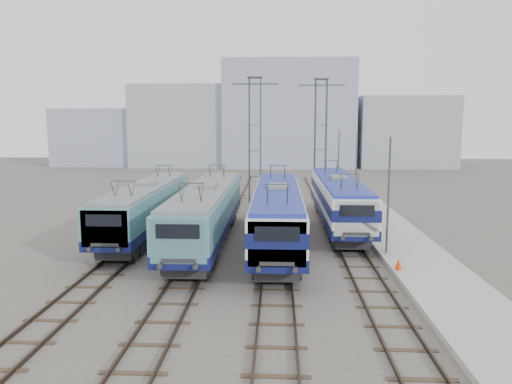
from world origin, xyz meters
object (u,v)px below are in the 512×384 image
object	(u,v)px
mast_mid	(356,176)
safety_cone	(399,264)
catenary_tower_east	(321,134)
mast_rear	(338,163)
mast_front	(388,198)
locomotive_center_left	(206,210)
locomotive_center_right	(277,211)
locomotive_far_right	(338,197)
locomotive_far_left	(147,205)
catenary_tower_west	(255,134)

from	to	relation	value
mast_mid	safety_cone	size ratio (longest dim) A/B	11.56
catenary_tower_east	mast_rear	bearing A→B (deg)	43.60
mast_front	mast_rear	size ratio (longest dim) A/B	1.00
locomotive_center_left	catenary_tower_east	bearing A→B (deg)	66.01
mast_front	locomotive_center_right	bearing A→B (deg)	161.80
locomotive_center_right	locomotive_far_right	size ratio (longest dim) A/B	1.02
locomotive_center_left	locomotive_far_left	bearing A→B (deg)	150.16
locomotive_center_left	safety_cone	size ratio (longest dim) A/B	30.34
locomotive_center_left	locomotive_far_right	world-z (taller)	locomotive_center_left
locomotive_center_left	mast_front	size ratio (longest dim) A/B	2.62
locomotive_center_left	mast_mid	world-z (taller)	mast_mid
locomotive_center_left	catenary_tower_east	world-z (taller)	catenary_tower_east
mast_front	safety_cone	xyz separation A→B (m)	(-0.10, -3.38, -2.90)
catenary_tower_east	mast_mid	distance (m)	10.69
locomotive_far_left	catenary_tower_east	world-z (taller)	catenary_tower_east
locomotive_far_left	locomotive_center_left	bearing A→B (deg)	-29.84
mast_rear	catenary_tower_east	bearing A→B (deg)	-136.40
locomotive_center_left	catenary_tower_east	size ratio (longest dim) A/B	1.53
catenary_tower_east	locomotive_center_right	bearing A→B (deg)	-102.05
mast_mid	mast_rear	xyz separation A→B (m)	(0.00, 12.00, 0.00)
mast_front	mast_mid	bearing A→B (deg)	90.00
locomotive_far_right	catenary_tower_west	world-z (taller)	catenary_tower_west
locomotive_far_left	mast_front	world-z (taller)	mast_front
locomotive_far_right	catenary_tower_west	xyz separation A→B (m)	(-6.75, 11.80, 4.35)
locomotive_far_left	safety_cone	bearing A→B (deg)	-28.56
catenary_tower_west	locomotive_center_right	bearing A→B (deg)	-82.84
catenary_tower_east	safety_cone	bearing A→B (deg)	-85.50
locomotive_center_right	mast_front	world-z (taller)	mast_front
locomotive_far_left	locomotive_far_right	bearing A→B (deg)	13.66
mast_front	mast_rear	world-z (taller)	same
catenary_tower_west	safety_cone	bearing A→B (deg)	-70.02
catenary_tower_west	mast_rear	xyz separation A→B (m)	(8.60, 4.00, -3.14)
catenary_tower_east	locomotive_far_left	bearing A→B (deg)	-127.80
catenary_tower_west	mast_rear	size ratio (longest dim) A/B	1.71
locomotive_far_left	locomotive_center_left	world-z (taller)	locomotive_center_left
locomotive_far_left	catenary_tower_east	xyz separation A→B (m)	(13.25, 17.08, 4.47)
locomotive_far_left	mast_rear	bearing A→B (deg)	51.19
locomotive_center_right	mast_mid	distance (m)	11.83
locomotive_center_left	mast_front	bearing A→B (deg)	-12.14
catenary_tower_west	catenary_tower_east	distance (m)	6.80
catenary_tower_west	catenary_tower_east	size ratio (longest dim) A/B	1.00
locomotive_center_right	mast_rear	distance (m)	22.84
catenary_tower_west	catenary_tower_east	xyz separation A→B (m)	(6.50, 2.00, 0.00)
catenary_tower_west	mast_mid	size ratio (longest dim) A/B	1.71
locomotive_far_left	catenary_tower_east	distance (m)	22.08
locomotive_far_left	mast_rear	size ratio (longest dim) A/B	2.48
mast_rear	locomotive_far_right	bearing A→B (deg)	-96.68
locomotive_far_left	locomotive_far_right	xyz separation A→B (m)	(13.50, 3.28, 0.12)
catenary_tower_west	safety_cone	distance (m)	25.60
catenary_tower_west	mast_front	xyz separation A→B (m)	(8.60, -20.00, -3.14)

